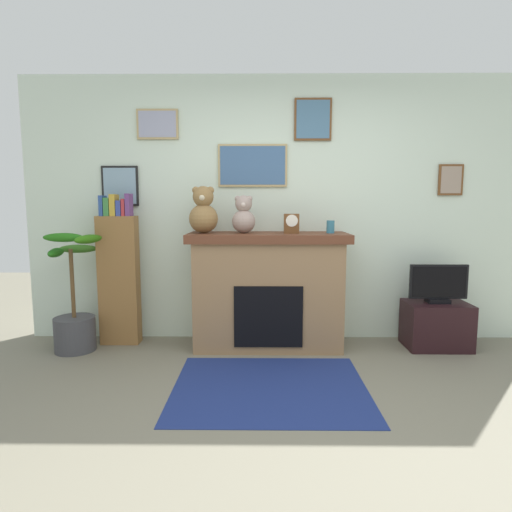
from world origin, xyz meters
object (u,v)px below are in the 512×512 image
at_px(teddy_bear_brown, 203,212).
at_px(tv_stand, 436,325).
at_px(television, 438,285).
at_px(bookshelf, 119,275).
at_px(potted_plant, 74,315).
at_px(fireplace, 268,290).
at_px(teddy_bear_cream, 244,216).
at_px(mantel_clock, 291,223).
at_px(candle_jar, 330,227).

bearing_deg(teddy_bear_brown, tv_stand, -0.31).
bearing_deg(television, bookshelf, 178.09).
height_order(potted_plant, tv_stand, potted_plant).
xyz_separation_m(fireplace, teddy_bear_brown, (-0.60, -0.02, 0.73)).
distance_m(teddy_bear_brown, teddy_bear_cream, 0.38).
xyz_separation_m(potted_plant, mantel_clock, (2.01, 0.13, 0.84)).
relative_size(tv_stand, television, 1.07).
bearing_deg(mantel_clock, fireplace, 174.91).
distance_m(bookshelf, mantel_clock, 1.73).
xyz_separation_m(fireplace, tv_stand, (1.60, -0.03, -0.33)).
height_order(teddy_bear_brown, teddy_bear_cream, teddy_bear_brown).
distance_m(tv_stand, teddy_bear_cream, 2.10).
relative_size(fireplace, candle_jar, 12.54).
bearing_deg(bookshelf, tv_stand, -1.88).
bearing_deg(teddy_bear_cream, teddy_bear_brown, -179.98).
height_order(bookshelf, teddy_bear_brown, teddy_bear_brown).
bearing_deg(bookshelf, fireplace, -2.77).
height_order(fireplace, bookshelf, bookshelf).
bearing_deg(potted_plant, fireplace, 4.85).
relative_size(fireplace, potted_plant, 1.34).
relative_size(bookshelf, television, 2.70).
relative_size(mantel_clock, teddy_bear_brown, 0.41).
distance_m(bookshelf, candle_jar, 2.08).
xyz_separation_m(potted_plant, tv_stand, (3.40, 0.12, -0.12)).
relative_size(television, mantel_clock, 3.01).
distance_m(fireplace, mantel_clock, 0.67).
bearing_deg(potted_plant, bookshelf, 32.08).
bearing_deg(candle_jar, tv_stand, -0.71).
relative_size(bookshelf, candle_jar, 12.29).
bearing_deg(fireplace, candle_jar, -1.75).
distance_m(television, mantel_clock, 1.50).
relative_size(tv_stand, candle_jar, 4.87).
relative_size(potted_plant, teddy_bear_cream, 3.16).
relative_size(bookshelf, mantel_clock, 8.13).
height_order(potted_plant, teddy_bear_cream, teddy_bear_cream).
bearing_deg(teddy_bear_brown, mantel_clock, -0.07).
bearing_deg(mantel_clock, teddy_bear_brown, 179.93).
bearing_deg(candle_jar, television, -0.78).
bearing_deg(teddy_bear_brown, fireplace, 1.74).
relative_size(potted_plant, mantel_clock, 6.19).
xyz_separation_m(television, teddy_bear_cream, (-1.83, 0.01, 0.64)).
relative_size(potted_plant, television, 2.05).
bearing_deg(fireplace, teddy_bear_brown, -178.26).
relative_size(bookshelf, teddy_bear_cream, 4.16).
xyz_separation_m(tv_stand, teddy_bear_brown, (-2.20, 0.01, 1.07)).
distance_m(bookshelf, teddy_bear_cream, 1.34).
bearing_deg(television, tv_stand, 90.00).
bearing_deg(television, potted_plant, -177.97).
distance_m(potted_plant, mantel_clock, 2.19).
height_order(fireplace, tv_stand, fireplace).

